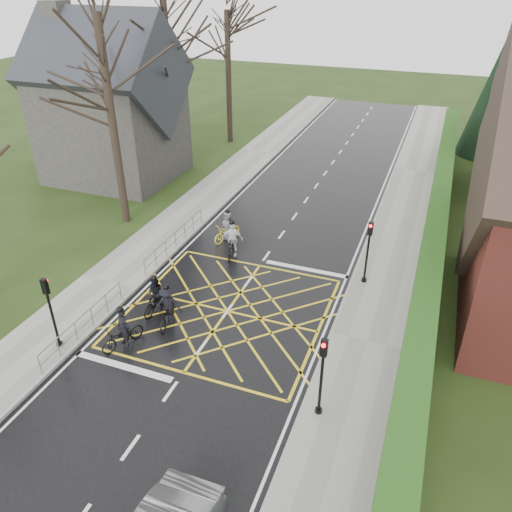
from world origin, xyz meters
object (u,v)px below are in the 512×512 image
Objects in this scene: cyclist_front at (232,243)px; cyclist_lead at (227,230)px; cyclist_rear at (123,334)px; cyclist_back at (156,298)px; cyclist_mid at (168,309)px.

cyclist_lead is (-0.87, 1.43, -0.11)m from cyclist_front.
cyclist_rear is at bearing -70.61° from cyclist_lead.
cyclist_rear is at bearing -87.95° from cyclist_back.
cyclist_rear is 9.38m from cyclist_lead.
cyclist_back is 0.87× the size of cyclist_front.
cyclist_back is 0.92× the size of cyclist_lead.
cyclist_back is at bearing 134.45° from cyclist_mid.
cyclist_lead is (0.28, 6.94, -0.05)m from cyclist_back.
cyclist_rear reaches higher than cyclist_lead.
cyclist_mid is 0.98× the size of cyclist_front.
cyclist_front reaches higher than cyclist_rear.
cyclist_back is 6.95m from cyclist_lead.
cyclist_front is 1.06× the size of cyclist_lead.
cyclist_front is (1.16, 5.51, 0.07)m from cyclist_back.
cyclist_front reaches higher than cyclist_back.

